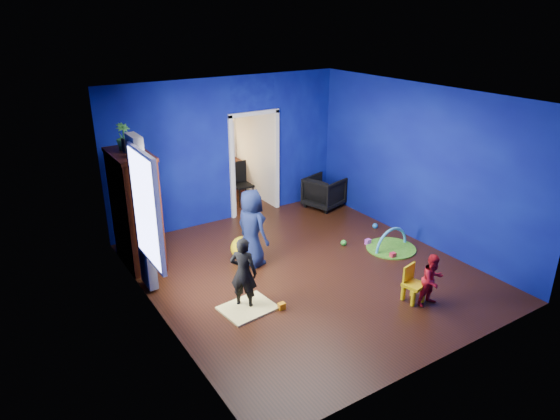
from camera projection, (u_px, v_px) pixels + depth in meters
floor at (306, 271)px, 8.36m from camera, size 5.00×5.50×0.01m
ceiling at (310, 96)px, 7.27m from camera, size 5.00×5.50×0.01m
wall_back at (228, 151)px, 9.96m from camera, size 5.00×0.02×2.90m
wall_front at (448, 259)px, 5.66m from camera, size 5.00×0.02×2.90m
wall_left at (153, 224)px, 6.57m from camera, size 0.02×5.50×2.90m
wall_right at (420, 165)px, 9.06m from camera, size 0.02×5.50×2.90m
alcove at (235, 147)px, 11.02m from camera, size 1.00×1.75×2.50m
armchair at (324, 192)px, 10.96m from camera, size 0.93×0.91×0.68m
child_black at (244, 273)px, 7.18m from camera, size 0.47×0.48×1.10m
child_navy at (252, 228)px, 8.35m from camera, size 0.56×0.73×1.35m
toddler_red at (432, 280)px, 7.29m from camera, size 0.40×0.32×0.81m
vase at (134, 150)px, 7.66m from camera, size 0.21×0.21×0.21m
potted_plant at (123, 137)px, 8.03m from camera, size 0.32×0.32×0.43m
tv_armoire at (136, 210)px, 8.30m from camera, size 0.58×1.14×1.96m
crt_tv at (138, 207)px, 8.31m from camera, size 0.46×0.70×0.54m
yellow_blanket at (248, 308)px, 7.30m from camera, size 0.81×0.68×0.03m
hopper_ball at (243, 248)px, 8.70m from camera, size 0.42×0.42×0.42m
kid_chair at (414, 286)px, 7.43m from camera, size 0.33×0.33×0.50m
play_mat at (391, 248)px, 9.13m from camera, size 0.90×0.90×0.02m
toy_arch at (391, 248)px, 9.13m from camera, size 0.81×0.10×0.81m
window_left at (145, 209)px, 6.81m from camera, size 0.03×0.95×1.55m
curtain at (142, 214)px, 7.41m from camera, size 0.14×0.42×2.40m
doorway at (254, 165)px, 10.41m from camera, size 1.16×0.10×2.10m
study_desk at (223, 177)px, 11.85m from camera, size 0.88×0.44×0.75m
desk_monitor at (220, 152)px, 11.72m from camera, size 0.40×0.05×0.32m
desk_lamp at (210, 155)px, 11.55m from camera, size 0.14×0.14×0.14m
folding_chair at (243, 185)px, 11.06m from camera, size 0.40×0.40×0.92m
book_shelf at (218, 107)px, 11.31m from camera, size 0.88×0.24×0.04m
toy_0 at (393, 255)px, 8.78m from camera, size 0.10×0.08×0.10m
toy_1 at (375, 226)px, 9.97m from camera, size 0.11×0.11×0.11m
toy_2 at (282, 306)px, 7.29m from camera, size 0.10×0.08×0.10m
toy_3 at (344, 243)px, 9.25m from camera, size 0.11×0.11×0.11m
toy_4 at (368, 242)px, 9.29m from camera, size 0.10×0.08×0.10m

